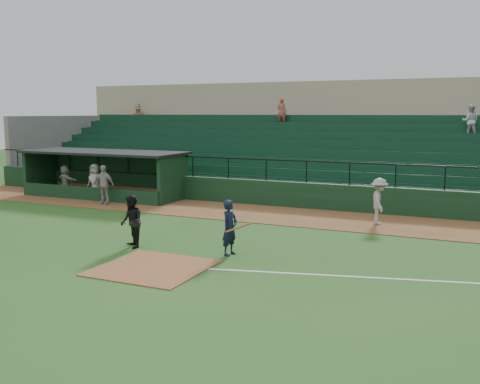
% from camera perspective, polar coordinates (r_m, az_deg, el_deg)
% --- Properties ---
extents(ground, '(90.00, 90.00, 0.00)m').
position_cam_1_polar(ground, '(16.59, -7.23, -7.09)').
color(ground, '#244E19').
rests_on(ground, ground).
extents(warning_track, '(40.00, 4.00, 0.03)m').
position_cam_1_polar(warning_track, '(23.59, 3.03, -2.36)').
color(warning_track, brown).
rests_on(warning_track, ground).
extents(home_plate_dirt, '(3.00, 3.00, 0.03)m').
position_cam_1_polar(home_plate_dirt, '(15.78, -9.16, -7.89)').
color(home_plate_dirt, brown).
rests_on(home_plate_dirt, ground).
extents(foul_line, '(17.49, 4.44, 0.01)m').
position_cam_1_polar(foul_line, '(15.42, 21.98, -8.83)').
color(foul_line, white).
rests_on(foul_line, ground).
extents(stadium_structure, '(38.00, 13.08, 6.40)m').
position_cam_1_polar(stadium_structure, '(31.27, 8.76, 4.42)').
color(stadium_structure, black).
rests_on(stadium_structure, ground).
extents(dugout, '(8.90, 3.20, 2.42)m').
position_cam_1_polar(dugout, '(29.60, -13.65, 2.18)').
color(dugout, black).
rests_on(dugout, ground).
extents(batter_at_plate, '(1.05, 0.72, 1.74)m').
position_cam_1_polar(batter_at_plate, '(16.78, -1.09, -3.78)').
color(batter_at_plate, black).
rests_on(batter_at_plate, ground).
extents(umpire, '(1.07, 1.05, 1.75)m').
position_cam_1_polar(umpire, '(18.04, -11.39, -3.08)').
color(umpire, black).
rests_on(umpire, ground).
extents(runner, '(0.98, 1.33, 1.84)m').
position_cam_1_polar(runner, '(21.96, 14.47, -0.95)').
color(runner, '#A19B96').
rests_on(runner, warning_track).
extents(dugout_player_a, '(1.14, 0.54, 1.90)m').
position_cam_1_polar(dugout_player_a, '(26.75, -14.20, 0.76)').
color(dugout_player_a, '#A8A29D').
rests_on(dugout_player_a, warning_track).
extents(dugout_player_b, '(0.90, 0.59, 1.83)m').
position_cam_1_polar(dugout_player_b, '(28.22, -15.05, 1.05)').
color(dugout_player_b, '#A29C98').
rests_on(dugout_player_b, warning_track).
extents(dugout_player_c, '(1.62, 0.92, 1.67)m').
position_cam_1_polar(dugout_player_c, '(29.92, -17.94, 1.17)').
color(dugout_player_c, '#98948F').
rests_on(dugout_player_c, warning_track).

